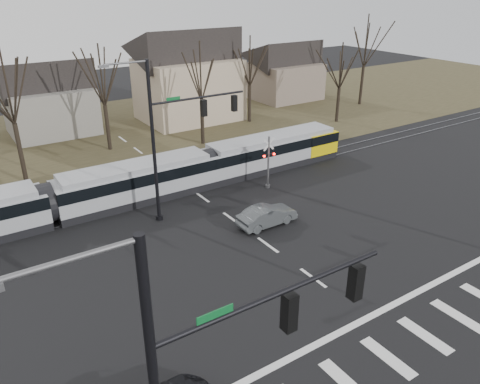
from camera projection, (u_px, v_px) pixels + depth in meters
ground at (340, 298)px, 23.01m from camera, size 140.00×140.00×0.00m
grass_verge at (115, 134)px, 47.34m from camera, size 140.00×28.00×0.01m
crosswalk at (407, 346)px, 19.97m from camera, size 27.00×2.60×0.01m
stop_line at (368, 318)px, 21.64m from camera, size 28.00×0.35×0.01m
lane_dashes at (189, 188)px, 35.18m from camera, size 0.18×30.00×0.01m
rail_pair at (190, 188)px, 35.01m from camera, size 90.00×1.52×0.06m
tram at (135, 181)px, 32.48m from camera, size 36.23×2.69×2.75m
sedan at (267, 216)px, 29.58m from camera, size 1.50×4.03×1.32m
signal_pole_near_left at (221, 384)px, 10.88m from camera, size 9.28×0.44×10.20m
signal_pole_far at (177, 131)px, 28.95m from camera, size 9.28×0.44×10.20m
rail_crossing_signal at (268, 164)px, 34.46m from camera, size 1.08×0.36×4.00m
tree_row at (154, 94)px, 41.71m from camera, size 59.20×7.20×10.00m
house_b at (48, 94)px, 46.24m from camera, size 8.64×7.56×7.65m
house_c at (188, 71)px, 50.44m from camera, size 10.80×8.64×10.10m
house_d at (285, 68)px, 59.98m from camera, size 8.64×7.56×7.65m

